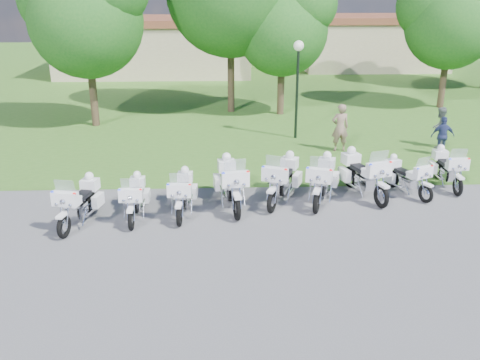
{
  "coord_description": "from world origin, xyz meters",
  "views": [
    {
      "loc": [
        -1.19,
        -13.86,
        6.52
      ],
      "look_at": [
        -0.63,
        1.2,
        0.95
      ],
      "focal_mm": 40.0,
      "sensor_mm": 36.0,
      "label": 1
    }
  ],
  "objects_px": {
    "motorcycle_3": "(231,183)",
    "bystander_b": "(440,127)",
    "motorcycle_5": "(323,179)",
    "bystander_c": "(443,136)",
    "bystander_a": "(340,128)",
    "motorcycle_4": "(282,179)",
    "motorcycle_6": "(363,174)",
    "motorcycle_2": "(183,193)",
    "motorcycle_7": "(406,176)",
    "motorcycle_1": "(135,198)",
    "motorcycle_8": "(447,168)",
    "motorcycle_0": "(79,201)",
    "lamp_post": "(298,66)"
  },
  "relations": [
    {
      "from": "bystander_a",
      "to": "motorcycle_4",
      "type": "bearing_deg",
      "value": 56.11
    },
    {
      "from": "motorcycle_4",
      "to": "bystander_a",
      "type": "distance_m",
      "value": 5.99
    },
    {
      "from": "motorcycle_1",
      "to": "bystander_b",
      "type": "height_order",
      "value": "bystander_b"
    },
    {
      "from": "motorcycle_5",
      "to": "lamp_post",
      "type": "distance_m",
      "value": 7.74
    },
    {
      "from": "motorcycle_3",
      "to": "motorcycle_7",
      "type": "bearing_deg",
      "value": 179.91
    },
    {
      "from": "motorcycle_2",
      "to": "motorcycle_6",
      "type": "distance_m",
      "value": 5.86
    },
    {
      "from": "motorcycle_1",
      "to": "motorcycle_0",
      "type": "bearing_deg",
      "value": 13.26
    },
    {
      "from": "motorcycle_1",
      "to": "motorcycle_7",
      "type": "relative_size",
      "value": 1.09
    },
    {
      "from": "motorcycle_1",
      "to": "bystander_c",
      "type": "xyz_separation_m",
      "value": [
        11.38,
        5.64,
        0.17
      ]
    },
    {
      "from": "bystander_a",
      "to": "motorcycle_6",
      "type": "bearing_deg",
      "value": 82.18
    },
    {
      "from": "motorcycle_1",
      "to": "motorcycle_8",
      "type": "relative_size",
      "value": 0.96
    },
    {
      "from": "motorcycle_5",
      "to": "bystander_b",
      "type": "xyz_separation_m",
      "value": [
        5.96,
        5.68,
        0.14
      ]
    },
    {
      "from": "motorcycle_3",
      "to": "bystander_c",
      "type": "bearing_deg",
      "value": -158.31
    },
    {
      "from": "lamp_post",
      "to": "bystander_b",
      "type": "relative_size",
      "value": 2.49
    },
    {
      "from": "motorcycle_1",
      "to": "lamp_post",
      "type": "bearing_deg",
      "value": -125.47
    },
    {
      "from": "motorcycle_3",
      "to": "bystander_b",
      "type": "relative_size",
      "value": 1.55
    },
    {
      "from": "motorcycle_5",
      "to": "motorcycle_3",
      "type": "bearing_deg",
      "value": 24.91
    },
    {
      "from": "motorcycle_4",
      "to": "lamp_post",
      "type": "bearing_deg",
      "value": -78.11
    },
    {
      "from": "motorcycle_3",
      "to": "bystander_a",
      "type": "bearing_deg",
      "value": -137.27
    },
    {
      "from": "motorcycle_6",
      "to": "bystander_b",
      "type": "distance_m",
      "value": 6.99
    },
    {
      "from": "motorcycle_0",
      "to": "motorcycle_4",
      "type": "xyz_separation_m",
      "value": [
        5.99,
        1.51,
        0.06
      ]
    },
    {
      "from": "motorcycle_0",
      "to": "motorcycle_7",
      "type": "xyz_separation_m",
      "value": [
        10.11,
        1.93,
        -0.06
      ]
    },
    {
      "from": "motorcycle_6",
      "to": "motorcycle_7",
      "type": "bearing_deg",
      "value": 167.18
    },
    {
      "from": "bystander_c",
      "to": "motorcycle_2",
      "type": "bearing_deg",
      "value": 33.71
    },
    {
      "from": "motorcycle_2",
      "to": "bystander_a",
      "type": "height_order",
      "value": "bystander_a"
    },
    {
      "from": "motorcycle_5",
      "to": "bystander_c",
      "type": "bearing_deg",
      "value": -121.83
    },
    {
      "from": "motorcycle_3",
      "to": "lamp_post",
      "type": "xyz_separation_m",
      "value": [
        3.05,
        7.62,
        2.46
      ]
    },
    {
      "from": "motorcycle_2",
      "to": "motorcycle_4",
      "type": "xyz_separation_m",
      "value": [
        3.08,
        0.9,
        0.08
      ]
    },
    {
      "from": "motorcycle_3",
      "to": "motorcycle_8",
      "type": "relative_size",
      "value": 1.16
    },
    {
      "from": "motorcycle_8",
      "to": "bystander_b",
      "type": "xyz_separation_m",
      "value": [
        1.47,
        4.5,
        0.22
      ]
    },
    {
      "from": "motorcycle_5",
      "to": "motorcycle_8",
      "type": "height_order",
      "value": "motorcycle_5"
    },
    {
      "from": "motorcycle_4",
      "to": "motorcycle_2",
      "type": "bearing_deg",
      "value": 39.14
    },
    {
      "from": "bystander_b",
      "to": "motorcycle_4",
      "type": "bearing_deg",
      "value": -11.17
    },
    {
      "from": "motorcycle_3",
      "to": "motorcycle_6",
      "type": "bearing_deg",
      "value": -178.89
    },
    {
      "from": "motorcycle_2",
      "to": "bystander_a",
      "type": "relative_size",
      "value": 1.16
    },
    {
      "from": "motorcycle_3",
      "to": "motorcycle_7",
      "type": "distance_m",
      "value": 5.81
    },
    {
      "from": "motorcycle_1",
      "to": "motorcycle_4",
      "type": "height_order",
      "value": "motorcycle_4"
    },
    {
      "from": "motorcycle_5",
      "to": "motorcycle_6",
      "type": "xyz_separation_m",
      "value": [
        1.39,
        0.4,
        0.02
      ]
    },
    {
      "from": "motorcycle_2",
      "to": "motorcycle_3",
      "type": "distance_m",
      "value": 1.54
    },
    {
      "from": "motorcycle_3",
      "to": "motorcycle_4",
      "type": "relative_size",
      "value": 1.09
    },
    {
      "from": "motorcycle_6",
      "to": "motorcycle_0",
      "type": "bearing_deg",
      "value": -5.27
    },
    {
      "from": "motorcycle_0",
      "to": "bystander_a",
      "type": "bearing_deg",
      "value": -130.29
    },
    {
      "from": "motorcycle_0",
      "to": "motorcycle_7",
      "type": "bearing_deg",
      "value": -156.48
    },
    {
      "from": "motorcycle_2",
      "to": "motorcycle_3",
      "type": "relative_size",
      "value": 0.86
    },
    {
      "from": "motorcycle_0",
      "to": "bystander_b",
      "type": "height_order",
      "value": "bystander_b"
    },
    {
      "from": "bystander_a",
      "to": "bystander_b",
      "type": "xyz_separation_m",
      "value": [
        4.28,
        0.38,
        -0.12
      ]
    },
    {
      "from": "motorcycle_6",
      "to": "bystander_a",
      "type": "distance_m",
      "value": 4.92
    },
    {
      "from": "motorcycle_2",
      "to": "bystander_b",
      "type": "bearing_deg",
      "value": -144.77
    },
    {
      "from": "bystander_a",
      "to": "motorcycle_7",
      "type": "bearing_deg",
      "value": 99.32
    },
    {
      "from": "motorcycle_3",
      "to": "bystander_b",
      "type": "distance_m",
      "value": 10.69
    }
  ]
}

